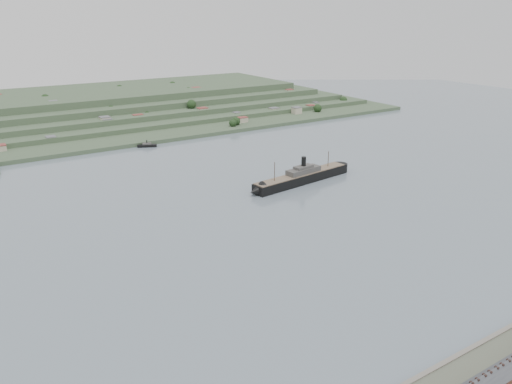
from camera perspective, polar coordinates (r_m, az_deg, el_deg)
ground at (r=314.95m, az=0.71°, el=-3.82°), size 1400.00×1400.00×0.00m
terrace_row at (r=204.22m, az=26.35°, el=-18.35°), size 55.60×9.80×11.07m
far_peninsula at (r=670.76m, az=-16.19°, el=9.21°), size 760.00×309.00×30.00m
steamship at (r=391.55m, az=4.95°, el=1.63°), size 103.52×24.34×24.87m
ferry_east at (r=511.05m, az=-12.34°, el=5.24°), size 19.29×12.61×7.06m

